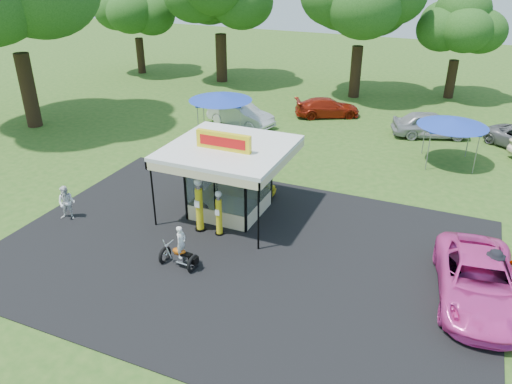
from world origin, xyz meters
TOP-DOWN VIEW (x-y plane):
  - ground at (0.00, 0.00)m, footprint 120.00×120.00m
  - asphalt_apron at (0.00, 2.00)m, footprint 20.00×14.00m
  - gas_station_kiosk at (-2.00, 4.99)m, footprint 5.40×5.40m
  - gas_pump_left at (-2.46, 2.88)m, footprint 0.48×0.48m
  - gas_pump_right at (-1.51, 2.90)m, footprint 0.40×0.40m
  - motorcycle at (-1.78, 0.10)m, footprint 1.64×0.85m
  - spare_tires at (-2.98, 3.98)m, footprint 0.90×0.78m
  - a_frame_sign at (10.14, 1.42)m, footprint 0.64×0.67m
  - kiosk_car at (-2.00, 7.20)m, footprint 2.82×1.13m
  - pink_sedan at (9.03, 2.50)m, footprint 3.49×6.18m
  - spectator_west at (-8.64, 1.38)m, footprint 0.98×0.88m
  - spectator_east_a at (9.45, 3.13)m, footprint 1.33×0.98m
  - bg_car_a at (-6.97, 16.85)m, footprint 5.25×2.85m
  - bg_car_b at (-1.92, 21.35)m, footprint 5.12×3.97m
  - bg_car_c at (5.61, 19.81)m, footprint 5.35×3.51m
  - tent_west at (-7.32, 14.54)m, footprint 4.18×4.18m
  - tent_east at (7.04, 15.47)m, footprint 3.95×3.95m
  - oak_far_a at (-23.09, 27.91)m, footprint 8.06×8.06m
  - oak_far_c at (-1.37, 27.57)m, footprint 10.11×10.11m
  - oak_far_d at (6.03, 30.51)m, footprint 7.29×7.29m

SIDE VIEW (x-z plane):
  - ground at x=0.00m, z-range 0.00..0.00m
  - asphalt_apron at x=0.00m, z-range 0.00..0.04m
  - spare_tires at x=-2.98m, z-range -0.01..0.72m
  - kiosk_car at x=-2.00m, z-range 0.00..0.96m
  - a_frame_sign at x=10.14m, z-range 0.01..1.07m
  - bg_car_b at x=-1.92m, z-range 0.00..1.38m
  - motorcycle at x=-1.78m, z-range -0.21..1.71m
  - pink_sedan at x=9.03m, z-range 0.00..1.63m
  - bg_car_a at x=-6.97m, z-range 0.00..1.64m
  - spectator_west at x=-8.64m, z-range 0.00..1.67m
  - bg_car_c at x=5.61m, z-range 0.00..1.69m
  - spectator_east_a at x=9.45m, z-range 0.00..1.84m
  - gas_pump_right at x=-1.51m, z-range -0.04..2.11m
  - gas_pump_left at x=-2.46m, z-range -0.05..2.53m
  - gas_station_kiosk at x=-2.00m, z-range -0.31..3.87m
  - tent_east at x=7.04m, z-range 1.12..3.88m
  - tent_west at x=-7.32m, z-range 1.18..4.10m
  - oak_far_d at x=6.03m, z-range 1.19..9.87m
  - oak_far_a at x=-23.09m, z-range 1.30..10.85m
  - oak_far_c at x=-1.37m, z-range 1.60..13.51m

